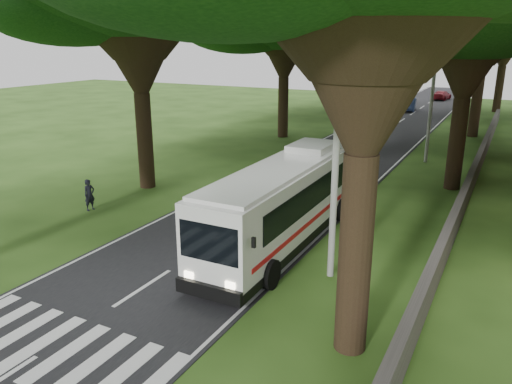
% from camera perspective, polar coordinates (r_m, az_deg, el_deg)
% --- Properties ---
extents(ground, '(140.00, 140.00, 0.00)m').
position_cam_1_polar(ground, '(17.06, -17.18, -13.28)').
color(ground, '#244112').
rests_on(ground, ground).
extents(road, '(8.00, 120.00, 0.04)m').
position_cam_1_polar(road, '(37.70, 10.27, 4.01)').
color(road, black).
rests_on(road, ground).
extents(crosswalk, '(8.00, 3.00, 0.01)m').
position_cam_1_polar(crosswalk, '(15.95, -22.38, -16.17)').
color(crosswalk, silver).
rests_on(crosswalk, ground).
extents(property_wall, '(0.35, 50.00, 1.20)m').
position_cam_1_polar(property_wall, '(35.05, 23.95, 2.79)').
color(property_wall, '#383533').
rests_on(property_wall, ground).
extents(pole_near, '(1.60, 0.24, 8.00)m').
position_cam_1_polar(pole_near, '(17.50, 9.06, 2.92)').
color(pole_near, gray).
rests_on(pole_near, ground).
extents(pole_mid, '(1.60, 0.24, 8.00)m').
position_cam_1_polar(pole_mid, '(36.75, 19.41, 9.60)').
color(pole_mid, gray).
rests_on(pole_mid, ground).
extents(pole_far, '(1.60, 0.24, 8.00)m').
position_cam_1_polar(pole_far, '(56.53, 22.66, 11.60)').
color(pole_far, gray).
rests_on(pole_far, ground).
extents(tree_l_midb, '(14.93, 14.93, 13.65)m').
position_cam_1_polar(tree_l_midb, '(44.15, 3.29, 19.72)').
color(tree_l_midb, black).
rests_on(tree_l_midb, ground).
extents(tree_l_far, '(16.16, 16.16, 14.77)m').
position_cam_1_polar(tree_l_far, '(61.31, 9.83, 19.62)').
color(tree_l_far, black).
rests_on(tree_l_far, ground).
extents(tree_r_far, '(15.04, 15.04, 14.01)m').
position_cam_1_polar(tree_r_far, '(66.20, 26.96, 17.43)').
color(tree_r_far, black).
rests_on(tree_r_far, ground).
extents(coach_bus, '(2.86, 11.92, 3.51)m').
position_cam_1_polar(coach_bus, '(20.99, 3.40, -1.00)').
color(coach_bus, silver).
rests_on(coach_bus, ground).
extents(distant_car_b, '(2.15, 4.65, 1.48)m').
position_cam_1_polar(distant_car_b, '(63.77, 17.05, 9.56)').
color(distant_car_b, navy).
rests_on(distant_car_b, road).
extents(distant_car_c, '(2.31, 4.54, 1.26)m').
position_cam_1_polar(distant_car_c, '(76.77, 20.48, 10.33)').
color(distant_car_c, maroon).
rests_on(distant_car_c, road).
extents(pedestrian, '(0.48, 0.65, 1.62)m').
position_cam_1_polar(pedestrian, '(26.69, -18.50, -0.31)').
color(pedestrian, black).
rests_on(pedestrian, ground).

